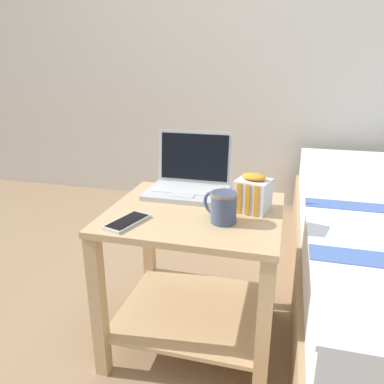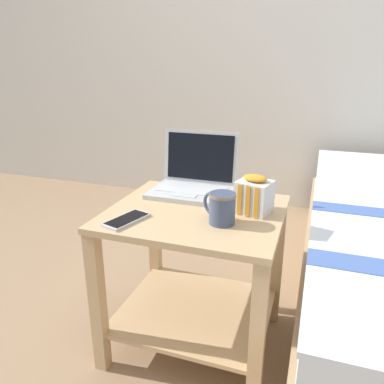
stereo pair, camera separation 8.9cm
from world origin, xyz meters
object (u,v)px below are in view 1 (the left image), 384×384
(mug_front_left, at_px, (223,206))
(cell_phone, at_px, (127,222))
(snack_bag, at_px, (253,194))
(laptop, at_px, (189,181))

(mug_front_left, distance_m, cell_phone, 0.31)
(mug_front_left, xyz_separation_m, cell_phone, (-0.29, -0.09, -0.05))
(mug_front_left, relative_size, snack_bag, 0.90)
(laptop, height_order, cell_phone, laptop)
(laptop, xyz_separation_m, mug_front_left, (0.18, -0.26, 0.01))
(laptop, relative_size, cell_phone, 1.79)
(laptop, xyz_separation_m, snack_bag, (0.26, -0.13, 0.01))
(mug_front_left, bearing_deg, laptop, 124.62)
(mug_front_left, height_order, snack_bag, snack_bag)
(laptop, distance_m, cell_phone, 0.37)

